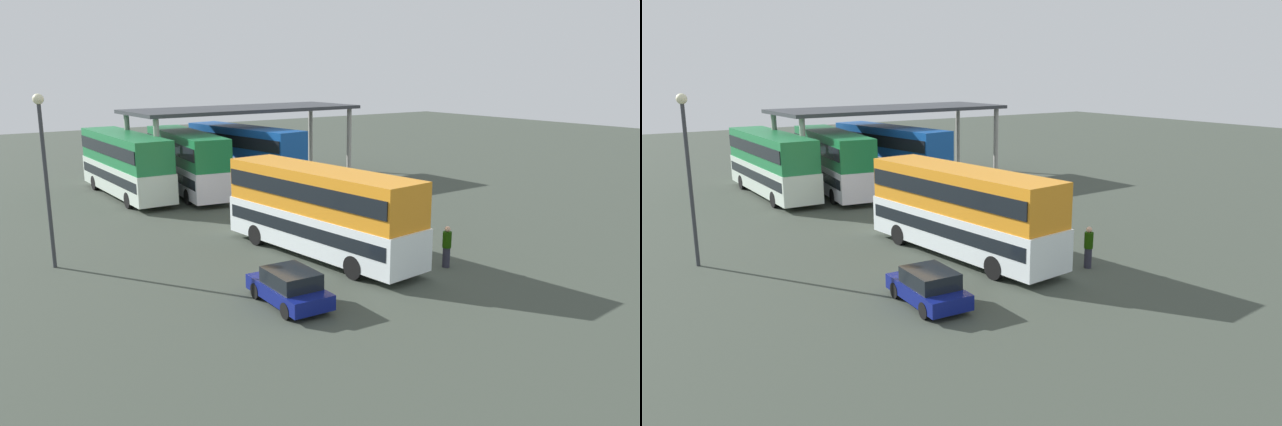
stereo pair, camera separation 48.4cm
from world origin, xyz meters
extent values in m
plane|color=#3A4238|center=(0.00, 0.00, 0.00)|extent=(140.00, 140.00, 0.00)
cube|color=white|center=(-1.37, 3.81, 1.23)|extent=(3.74, 11.08, 1.76)
cube|color=orange|center=(-1.37, 3.81, 3.06)|extent=(3.64, 10.86, 1.90)
cube|color=black|center=(-1.37, 3.81, 1.44)|extent=(3.73, 10.65, 0.60)
cube|color=black|center=(-1.37, 3.81, 3.16)|extent=(3.73, 10.65, 0.76)
cube|color=black|center=(-1.99, 9.15, 1.49)|extent=(2.14, 0.34, 1.05)
cube|color=orange|center=(-1.99, 9.15, 2.34)|extent=(1.76, 0.28, 0.36)
cylinder|color=black|center=(-2.89, 7.02, 0.50)|extent=(0.39, 1.03, 1.00)
cylinder|color=black|center=(-0.62, 7.29, 0.50)|extent=(0.39, 1.03, 1.00)
cylinder|color=black|center=(-2.12, 0.33, 0.50)|extent=(0.39, 1.03, 1.00)
cylinder|color=black|center=(0.15, 0.59, 0.50)|extent=(0.39, 1.03, 1.00)
cube|color=navy|center=(-5.74, -0.48, 0.49)|extent=(1.81, 3.79, 0.55)
cube|color=black|center=(-5.75, -0.66, 1.06)|extent=(1.60, 2.11, 0.58)
cylinder|color=black|center=(-6.44, 0.71, 0.30)|extent=(0.23, 0.61, 0.60)
cylinder|color=black|center=(-4.95, 0.64, 0.30)|extent=(0.23, 0.61, 0.60)
cylinder|color=black|center=(-6.54, -1.60, 0.30)|extent=(0.23, 0.61, 0.60)
cylinder|color=black|center=(-5.05, -1.66, 0.30)|extent=(0.23, 0.61, 0.60)
cube|color=silver|center=(-4.28, 22.10, 1.27)|extent=(2.52, 11.58, 1.84)
cube|color=#1B753C|center=(-4.28, 22.10, 3.19)|extent=(2.44, 11.35, 2.00)
cube|color=black|center=(-4.28, 22.10, 1.49)|extent=(2.55, 11.11, 0.63)
cube|color=black|center=(-4.28, 22.10, 3.29)|extent=(2.55, 11.11, 0.80)
cube|color=black|center=(-4.31, 27.82, 1.55)|extent=(2.09, 0.11, 1.10)
cube|color=orange|center=(-4.31, 27.82, 2.43)|extent=(1.72, 0.09, 0.36)
cylinder|color=black|center=(-5.41, 25.68, 0.50)|extent=(0.29, 1.00, 1.00)
cylinder|color=black|center=(-3.19, 25.69, 0.50)|extent=(0.29, 1.00, 1.00)
cylinder|color=black|center=(-5.37, 18.51, 0.50)|extent=(0.29, 1.00, 1.00)
cylinder|color=black|center=(-3.15, 18.52, 0.50)|extent=(0.29, 1.00, 1.00)
cube|color=silver|center=(-0.55, 20.76, 1.27)|extent=(3.56, 11.59, 1.84)
cube|color=#156B34|center=(-0.55, 20.76, 3.19)|extent=(3.47, 11.35, 2.00)
cube|color=black|center=(-0.55, 20.76, 1.49)|extent=(3.55, 11.14, 0.63)
cube|color=black|center=(-0.55, 20.76, 3.29)|extent=(3.55, 11.14, 0.80)
cube|color=black|center=(0.03, 26.37, 1.55)|extent=(2.04, 0.31, 1.11)
cube|color=orange|center=(0.03, 26.37, 2.43)|extent=(1.68, 0.25, 0.36)
cylinder|color=black|center=(-1.26, 24.39, 0.50)|extent=(0.38, 1.02, 1.00)
cylinder|color=black|center=(0.89, 24.17, 0.50)|extent=(0.38, 1.02, 1.00)
cylinder|color=black|center=(-1.99, 17.36, 0.50)|extent=(0.38, 1.02, 1.00)
cylinder|color=black|center=(0.16, 17.14, 0.50)|extent=(0.38, 1.02, 1.00)
cube|color=white|center=(4.10, 21.17, 1.29)|extent=(4.09, 11.43, 1.88)
cube|color=#134BA1|center=(4.10, 21.17, 3.24)|extent=(3.99, 11.20, 2.03)
cube|color=black|center=(4.10, 21.17, 1.51)|extent=(4.06, 11.00, 0.64)
cube|color=black|center=(4.10, 21.17, 3.35)|extent=(4.06, 11.00, 0.81)
cube|color=black|center=(3.28, 26.65, 1.57)|extent=(2.08, 0.41, 1.13)
cube|color=orange|center=(3.28, 26.65, 2.47)|extent=(1.71, 0.34, 0.36)
cylinder|color=black|center=(2.49, 24.44, 0.50)|extent=(0.43, 1.03, 1.00)
cylinder|color=black|center=(4.68, 24.77, 0.50)|extent=(0.43, 1.03, 1.00)
cylinder|color=black|center=(3.53, 17.57, 0.50)|extent=(0.43, 1.03, 1.00)
cylinder|color=black|center=(5.72, 17.90, 0.50)|extent=(0.43, 1.03, 1.00)
cube|color=#33353A|center=(4.72, 22.23, 5.43)|extent=(17.19, 6.97, 0.25)
cylinder|color=#9E9B93|center=(12.49, 25.09, 2.65)|extent=(0.36, 0.36, 5.31)
cylinder|color=#9E9B93|center=(12.69, 20.00, 2.65)|extent=(0.36, 0.36, 5.31)
cylinder|color=#9E9B93|center=(-3.25, 24.47, 2.65)|extent=(0.36, 0.36, 5.31)
cylinder|color=#9E9B93|center=(-3.05, 19.38, 2.65)|extent=(0.36, 0.36, 5.31)
cylinder|color=#33353A|center=(-11.75, 8.93, 3.50)|extent=(0.16, 0.16, 7.01)
sphere|color=beige|center=(-11.75, 8.93, 7.16)|extent=(0.44, 0.44, 0.44)
cylinder|color=#262633|center=(2.12, -0.70, 0.44)|extent=(0.32, 0.32, 0.88)
cylinder|color=#143704|center=(2.12, -0.70, 1.23)|extent=(0.38, 0.38, 0.70)
sphere|color=tan|center=(2.12, -0.70, 1.70)|extent=(0.25, 0.25, 0.25)
camera|label=1|loc=(-17.00, -18.61, 8.43)|focal=34.95mm
camera|label=2|loc=(-16.60, -18.89, 8.43)|focal=34.95mm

